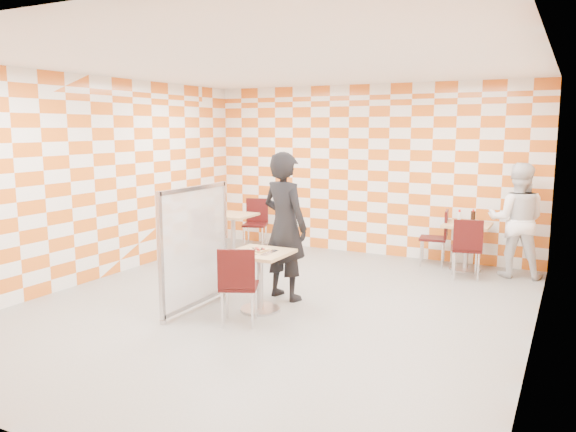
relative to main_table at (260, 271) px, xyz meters
The scene contains 15 objects.
room_shell 1.23m from the main_table, 82.91° to the left, with size 7.00×7.00×7.00m.
main_table is the anchor object (origin of this frame).
second_table 3.76m from the main_table, 59.38° to the left, with size 0.70×0.70×0.75m.
empty_table 3.07m from the main_table, 128.87° to the left, with size 0.70×0.70×0.75m.
chair_main_front 0.62m from the main_table, 83.95° to the right, with size 0.56×0.56×0.92m.
chair_second_front 3.32m from the main_table, 52.42° to the left, with size 0.51×0.52×0.92m.
chair_second_side 3.63m from the main_table, 66.23° to the left, with size 0.49×0.48×0.92m.
chair_empty_near 2.61m from the main_table, 139.80° to the left, with size 0.45×0.46×0.92m.
chair_empty_far 3.72m from the main_table, 121.14° to the left, with size 0.53×0.54×0.92m.
partition 0.86m from the main_table, 158.34° to the right, with size 0.08×1.38×1.55m.
man_dark 0.76m from the main_table, 86.86° to the left, with size 0.71×0.47×1.95m, color black.
man_white 4.15m from the main_table, 50.35° to the left, with size 0.84×0.66×1.74m, color white.
pizza_on_foil 0.26m from the main_table, 90.13° to the right, with size 0.40×0.40×0.04m.
sport_bottle 3.81m from the main_table, 62.34° to the left, with size 0.06×0.06×0.20m.
soda_bottle 3.85m from the main_table, 58.76° to the left, with size 0.07×0.07×0.23m.
Camera 1 is at (3.29, -6.01, 2.26)m, focal length 35.00 mm.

